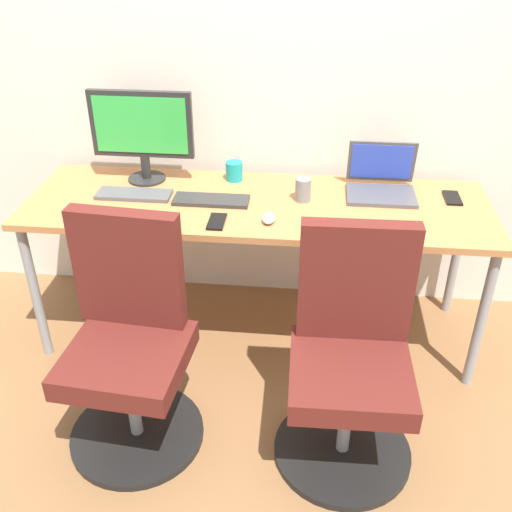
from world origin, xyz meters
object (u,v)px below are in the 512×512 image
Objects in this scene: office_chair_right at (350,362)px; coffee_mug at (234,171)px; open_laptop at (381,181)px; desktop_monitor at (142,130)px; office_chair_left at (130,346)px.

office_chair_right is 1.12m from coffee_mug.
office_chair_right is 3.03× the size of open_laptop.
office_chair_right is 0.93m from open_laptop.
desktop_monitor is at bearing 178.53° from open_laptop.
open_laptop is (0.98, 0.84, 0.36)m from office_chair_left.
office_chair_left is at bearing -81.20° from desktop_monitor.
office_chair_right reaches higher than coffee_mug.
coffee_mug is (0.29, 0.91, 0.35)m from office_chair_left.
office_chair_right is 1.42m from desktop_monitor.
office_chair_right is at bearing -58.87° from coffee_mug.
desktop_monitor reaches higher than open_laptop.
office_chair_left is at bearing -107.44° from coffee_mug.
open_laptop is (0.14, 0.84, 0.36)m from office_chair_right.
coffee_mug is (-0.69, 0.07, -0.01)m from open_laptop.
open_laptop reaches higher than coffee_mug.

